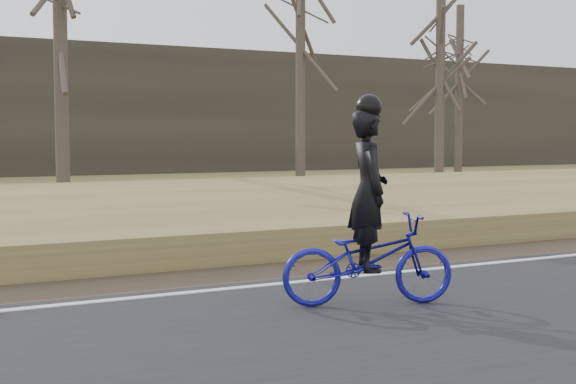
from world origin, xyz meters
name	(u,v)px	position (x,y,z in m)	size (l,w,h in m)	color
ground	(371,284)	(0.00, 0.00, 0.00)	(120.00, 120.00, 0.00)	#97884D
road	(522,324)	(0.00, -2.50, 0.03)	(120.00, 6.00, 0.06)	black
edge_line	(362,276)	(0.00, 0.20, 0.07)	(120.00, 0.12, 0.01)	silver
shoulder	(321,267)	(0.00, 1.20, 0.02)	(120.00, 1.60, 0.04)	#473A2B
embankment	(230,229)	(0.00, 4.20, 0.22)	(120.00, 5.00, 0.44)	#97884D
ballast	(156,210)	(0.00, 8.00, 0.23)	(120.00, 3.00, 0.45)	slate
railroad	(156,196)	(0.00, 8.00, 0.53)	(120.00, 2.40, 0.29)	black
cyclist	(368,239)	(-0.86, -1.23, 0.73)	(1.86, 1.14, 2.13)	navy
bare_tree_near_left	(61,58)	(-0.74, 13.27, 3.79)	(0.36, 0.36, 7.58)	brown
bare_tree_center	(300,55)	(8.72, 17.60, 4.68)	(0.36, 0.36, 9.37)	brown
bare_tree_right	(440,81)	(13.42, 15.52, 3.77)	(0.36, 0.36, 7.54)	brown
bare_tree_far_right	(459,91)	(18.02, 19.94, 3.75)	(0.36, 0.36, 7.50)	brown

